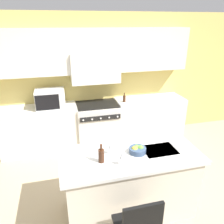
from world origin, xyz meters
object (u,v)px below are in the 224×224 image
object	(u,v)px
microwave	(50,99)
wine_bottle	(101,155)
wine_glass_near	(122,155)
range_stove	(98,124)
oil_bottle_on_counter	(124,98)
wine_glass_far	(111,145)
fruit_bowl	(137,150)

from	to	relation	value
microwave	wine_bottle	xyz separation A→B (m)	(0.60, -2.06, -0.08)
wine_bottle	wine_glass_near	bearing A→B (deg)	-28.14
range_stove	oil_bottle_on_counter	size ratio (longest dim) A/B	4.67
wine_glass_far	range_stove	bearing A→B (deg)	84.67
range_stove	wine_glass_near	distance (m)	2.25
wine_glass_near	microwave	bearing A→B (deg)	110.67
oil_bottle_on_counter	range_stove	bearing A→B (deg)	176.91
wine_glass_far	oil_bottle_on_counter	world-z (taller)	wine_glass_far
oil_bottle_on_counter	fruit_bowl	bearing A→B (deg)	-102.37
fruit_bowl	oil_bottle_on_counter	world-z (taller)	oil_bottle_on_counter
microwave	fruit_bowl	bearing A→B (deg)	-61.11
wine_glass_far	wine_glass_near	bearing A→B (deg)	-75.04
wine_bottle	microwave	bearing A→B (deg)	106.15
wine_glass_near	oil_bottle_on_counter	xyz separation A→B (m)	(0.69, 2.13, -0.07)
wine_glass_near	oil_bottle_on_counter	distance (m)	2.24
range_stove	wine_bottle	bearing A→B (deg)	-99.28
range_stove	fruit_bowl	size ratio (longest dim) A/B	4.20
microwave	wine_bottle	distance (m)	2.14
oil_bottle_on_counter	wine_glass_far	bearing A→B (deg)	-112.13
wine_glass_near	wine_glass_far	distance (m)	0.27
range_stove	wine_bottle	xyz separation A→B (m)	(-0.33, -2.04, 0.57)
wine_bottle	wine_glass_far	distance (m)	0.21
wine_glass_far	fruit_bowl	distance (m)	0.35
wine_bottle	oil_bottle_on_counter	distance (m)	2.21
range_stove	fruit_bowl	distance (m)	2.03
wine_bottle	range_stove	bearing A→B (deg)	80.72
wine_glass_near	fruit_bowl	distance (m)	0.35
microwave	wine_bottle	size ratio (longest dim) A/B	2.30
fruit_bowl	wine_bottle	bearing A→B (deg)	-170.34
fruit_bowl	microwave	bearing A→B (deg)	118.89
microwave	oil_bottle_on_counter	bearing A→B (deg)	-1.90
range_stove	microwave	xyz separation A→B (m)	(-0.93, 0.02, 0.65)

